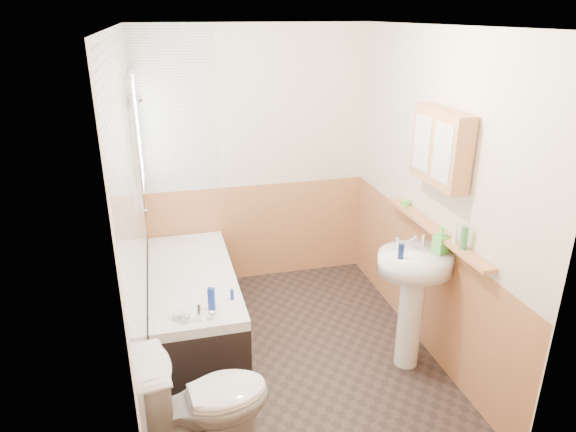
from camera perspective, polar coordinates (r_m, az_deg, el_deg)
The scene contains 25 objects.
floor at distance 4.31m, azimuth 0.51°, elevation -15.11°, with size 2.80×2.80×0.00m, color black.
ceiling at distance 3.45m, azimuth 0.66°, elevation 20.38°, with size 2.80×2.80×0.00m, color white.
wall_back at distance 5.00m, azimuth -3.59°, elevation 6.25°, with size 2.20×0.02×2.50m, color beige.
wall_front at distance 2.50m, azimuth 9.03°, elevation -10.75°, with size 2.20×0.02×2.50m, color beige.
wall_left at distance 3.59m, azimuth -16.80°, elevation -0.99°, with size 0.02×2.80×2.50m, color beige.
wall_right at distance 4.11m, azimuth 15.74°, elevation 1.96°, with size 0.02×2.80×2.50m, color beige.
wainscot_right at distance 4.40m, azimuth 14.50°, elevation -7.30°, with size 0.01×2.80×1.00m, color tan.
wainscot_back at distance 5.23m, azimuth -3.35°, elevation -1.75°, with size 2.20×0.01×1.00m, color tan.
tile_cladding_left at distance 3.59m, azimuth -16.45°, elevation -0.96°, with size 0.01×2.80×2.50m, color white.
tile_return_back at distance 4.79m, azimuth -12.38°, elevation 11.24°, with size 0.75×0.01×1.50m, color white.
window at distance 4.38m, azimuth -16.45°, elevation 8.58°, with size 0.03×0.79×0.99m.
bathtub at distance 4.51m, azimuth -10.44°, elevation -9.24°, with size 0.70×1.65×0.69m.
shower_riser at distance 3.93m, azimuth -16.33°, elevation 8.61°, with size 0.10×0.07×1.08m.
toilet at distance 3.33m, azimuth -9.09°, elevation -19.78°, with size 0.44×0.79×0.78m, color white.
sink at distance 3.96m, azimuth 13.72°, elevation -7.59°, with size 0.56×0.45×1.08m.
pine_shelf at distance 3.98m, azimuth 15.95°, elevation -1.47°, with size 0.10×1.39×0.03m, color tan.
medicine_cabinet at distance 3.76m, azimuth 16.62°, elevation 7.32°, with size 0.15×0.58×0.53m.
foam_can at distance 3.65m, azimuth 18.98°, elevation -2.30°, with size 0.05×0.05×0.16m, color #388447.
green_bottle at distance 3.72m, azimuth 18.20°, elevation -1.37°, with size 0.04×0.04×0.21m, color silver.
black_jar at distance 4.36m, azimuth 12.88°, elevation 1.44°, with size 0.07×0.07×0.05m, color #59C647.
soap_bottle at distance 3.85m, azimuth 16.55°, elevation -3.33°, with size 0.09×0.20×0.09m, color #59C647.
clear_bottle at distance 3.70m, azimuth 12.45°, elevation -3.84°, with size 0.04×0.04×0.11m, color navy.
blue_gel at distance 3.82m, azimuth -8.49°, elevation -9.11°, with size 0.05×0.03×0.18m, color #19339E.
cream_jar at distance 3.79m, azimuth -12.08°, elevation -10.75°, with size 0.08×0.08×0.05m, color silver.
orange_bottle at distance 3.95m, azimuth -6.23°, elevation -8.67°, with size 0.03×0.03×0.08m, color #19339E.
Camera 1 is at (-0.89, -3.33, 2.58)m, focal length 32.00 mm.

